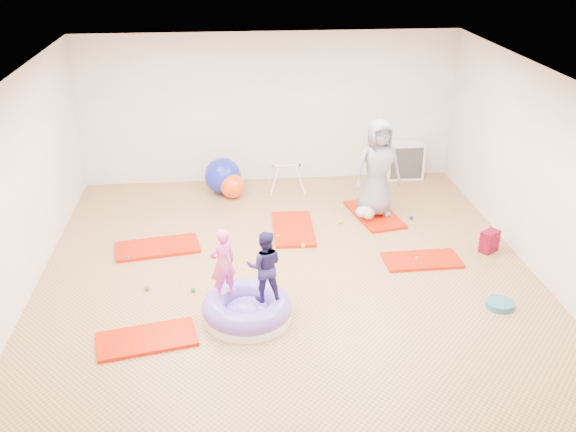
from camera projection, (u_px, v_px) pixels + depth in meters
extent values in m
cube|color=#B18A48|center=(290.00, 284.00, 8.88)|extent=(7.00, 8.00, 0.01)
cube|color=silver|center=(290.00, 83.00, 7.71)|extent=(7.00, 8.00, 0.01)
cube|color=white|center=(269.00, 108.00, 11.91)|extent=(7.00, 0.01, 2.80)
cube|color=white|center=(344.00, 400.00, 4.68)|extent=(7.00, 0.01, 2.80)
cube|color=white|center=(11.00, 201.00, 7.99)|extent=(0.01, 8.00, 2.80)
cube|color=white|center=(549.00, 181.00, 8.60)|extent=(0.01, 8.00, 2.80)
cube|color=red|center=(147.00, 339.00, 7.67)|extent=(1.26, 0.81, 0.05)
cube|color=red|center=(158.00, 247.00, 9.82)|extent=(1.34, 0.83, 0.05)
cube|color=red|center=(293.00, 229.00, 10.41)|extent=(0.67, 1.29, 0.05)
cube|color=red|center=(422.00, 260.00, 9.45)|extent=(1.14, 0.59, 0.05)
cube|color=red|center=(374.00, 214.00, 10.91)|extent=(0.87, 1.37, 0.05)
cylinder|color=white|center=(247.00, 314.00, 8.09)|extent=(1.10, 1.10, 0.12)
torus|color=#7154CC|center=(247.00, 307.00, 8.04)|extent=(1.13, 1.13, 0.30)
ellipsoid|color=#7154CC|center=(247.00, 311.00, 8.07)|extent=(0.60, 0.60, 0.27)
imported|color=#F44C9D|center=(223.00, 260.00, 7.86)|extent=(0.41, 0.35, 0.94)
imported|color=#211D50|center=(265.00, 263.00, 7.80)|extent=(0.48, 0.38, 0.93)
imported|color=slate|center=(378.00, 168.00, 10.54)|extent=(0.88, 0.66, 1.65)
ellipsoid|color=#B5CAFD|center=(366.00, 212.00, 10.71)|extent=(0.35, 0.23, 0.20)
sphere|color=tan|center=(368.00, 214.00, 10.55)|extent=(0.16, 0.16, 0.16)
sphere|color=#CB462E|center=(416.00, 259.00, 9.47)|extent=(0.07, 0.07, 0.07)
sphere|color=#238D35|center=(193.00, 290.00, 8.68)|extent=(0.07, 0.07, 0.07)
sphere|color=yellow|center=(341.00, 221.00, 10.64)|extent=(0.07, 0.07, 0.07)
sphere|color=#1725AB|center=(128.00, 259.00, 9.46)|extent=(0.07, 0.07, 0.07)
sphere|color=#1725AB|center=(277.00, 322.00, 7.97)|extent=(0.07, 0.07, 0.07)
sphere|color=#238D35|center=(147.00, 288.00, 8.72)|extent=(0.07, 0.07, 0.07)
sphere|color=yellow|center=(278.00, 237.00, 10.13)|extent=(0.07, 0.07, 0.07)
sphere|color=yellow|center=(303.00, 246.00, 9.85)|extent=(0.07, 0.07, 0.07)
sphere|color=#1725AB|center=(411.00, 217.00, 10.78)|extent=(0.07, 0.07, 0.07)
sphere|color=#1725AB|center=(223.00, 176.00, 11.72)|extent=(0.67, 0.67, 0.67)
sphere|color=#FF4B11|center=(232.00, 186.00, 11.55)|extent=(0.44, 0.44, 0.44)
cylinder|color=silver|center=(275.00, 181.00, 11.64)|extent=(0.19, 0.19, 0.50)
cylinder|color=silver|center=(273.00, 173.00, 12.03)|extent=(0.19, 0.19, 0.50)
cylinder|color=silver|center=(300.00, 180.00, 11.68)|extent=(0.19, 0.19, 0.50)
cylinder|color=silver|center=(298.00, 172.00, 12.07)|extent=(0.19, 0.19, 0.50)
cylinder|color=silver|center=(286.00, 165.00, 11.76)|extent=(0.49, 0.03, 0.03)
sphere|color=#CB462E|center=(273.00, 166.00, 11.74)|extent=(0.06, 0.06, 0.06)
sphere|color=#1725AB|center=(300.00, 165.00, 11.78)|extent=(0.06, 0.06, 0.06)
cube|color=silver|center=(404.00, 160.00, 12.39)|extent=(0.72, 0.35, 0.72)
cube|color=#3A3A3A|center=(407.00, 163.00, 12.24)|extent=(0.62, 0.02, 0.62)
cube|color=silver|center=(405.00, 161.00, 12.34)|extent=(0.02, 0.24, 0.63)
cube|color=silver|center=(405.00, 161.00, 12.34)|extent=(0.63, 0.24, 0.02)
cylinder|color=#226576|center=(500.00, 304.00, 8.34)|extent=(0.36, 0.36, 0.08)
cube|color=#BF0125|center=(489.00, 241.00, 9.69)|extent=(0.34, 0.31, 0.33)
cylinder|color=yellow|center=(235.00, 311.00, 8.24)|extent=(0.21, 0.21, 0.03)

